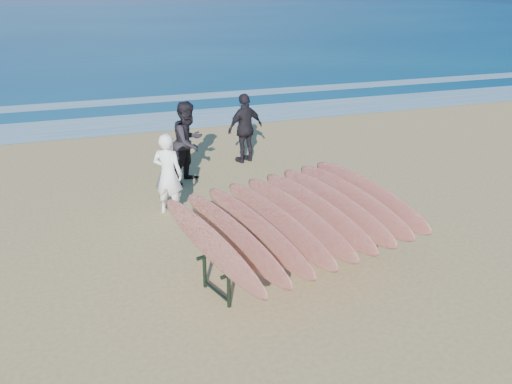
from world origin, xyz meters
TOP-DOWN VIEW (x-y plane):
  - ground at (0.00, 0.00)m, footprint 120.00×120.00m
  - ocean at (0.00, 55.00)m, footprint 160.00×160.00m
  - foam_near at (0.00, 10.00)m, footprint 160.00×160.00m
  - foam_far at (0.00, 13.50)m, footprint 160.00×160.00m
  - surfboard_rack at (0.33, -0.19)m, footprint 3.80×3.48m
  - person_white at (-1.14, 2.61)m, footprint 0.70×0.64m
  - person_dark_a at (-0.36, 4.23)m, footprint 1.12×1.09m
  - person_dark_b at (1.27, 5.17)m, footprint 1.08×0.71m

SIDE VIEW (x-z plane):
  - ground at x=0.00m, z-range 0.00..0.00m
  - ocean at x=0.00m, z-range 0.01..0.01m
  - foam_far at x=0.00m, z-range 0.01..0.01m
  - foam_near at x=0.00m, z-range 0.01..0.01m
  - person_white at x=-1.14m, z-range 0.00..1.59m
  - surfboard_rack at x=0.33m, z-range 0.19..1.50m
  - person_dark_b at x=1.27m, z-range 0.00..1.71m
  - person_dark_a at x=-0.36m, z-range 0.00..1.82m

